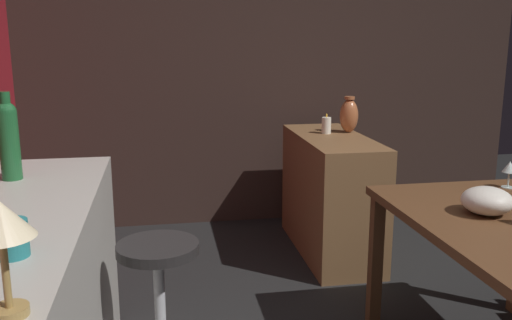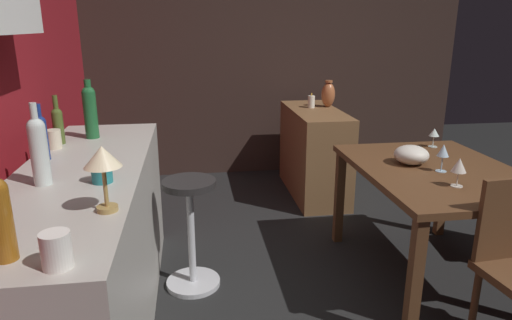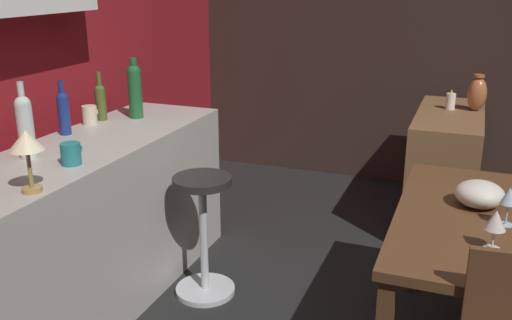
{
  "view_description": "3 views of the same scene",
  "coord_description": "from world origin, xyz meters",
  "px_view_note": "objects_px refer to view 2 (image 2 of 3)",
  "views": [
    {
      "loc": [
        -1.78,
        1.0,
        1.47
      ],
      "look_at": [
        0.27,
        0.64,
        1.01
      ],
      "focal_mm": 38.66,
      "sensor_mm": 36.0,
      "label": 1
    },
    {
      "loc": [
        -2.3,
        1.0,
        1.58
      ],
      "look_at": [
        0.04,
        0.66,
        0.87
      ],
      "focal_mm": 31.87,
      "sensor_mm": 36.0,
      "label": 2
    },
    {
      "loc": [
        -2.3,
        -0.27,
        1.73
      ],
      "look_at": [
        0.09,
        0.66,
        0.89
      ],
      "focal_mm": 39.94,
      "sensor_mm": 36.0,
      "label": 3
    }
  ],
  "objects_px": {
    "pillar_candle_tall": "(311,102)",
    "bar_stool": "(191,231)",
    "fruit_bowl": "(411,155)",
    "wine_bottle_amber": "(0,216)",
    "wine_bottle_clear": "(39,148)",
    "dining_table": "(437,182)",
    "wine_bottle_olive": "(58,123)",
    "counter_lamp": "(103,161)",
    "wine_glass_right": "(434,133)",
    "cup_white": "(56,250)",
    "wine_glass_center": "(459,166)",
    "wine_bottle_cobalt": "(41,135)",
    "wine_glass_left": "(443,151)",
    "cup_cream": "(54,139)",
    "vase_copper": "(328,94)",
    "cup_teal": "(102,171)",
    "wine_bottle_green": "(90,110)",
    "sideboard_cabinet": "(314,152)"
  },
  "relations": [
    {
      "from": "bar_stool",
      "to": "cup_cream",
      "type": "height_order",
      "value": "cup_cream"
    },
    {
      "from": "wine_glass_left",
      "to": "wine_glass_right",
      "type": "xyz_separation_m",
      "value": [
        0.54,
        -0.24,
        -0.02
      ]
    },
    {
      "from": "vase_copper",
      "to": "wine_bottle_cobalt",
      "type": "bearing_deg",
      "value": 130.54
    },
    {
      "from": "wine_bottle_amber",
      "to": "pillar_candle_tall",
      "type": "distance_m",
      "value": 3.31
    },
    {
      "from": "fruit_bowl",
      "to": "pillar_candle_tall",
      "type": "height_order",
      "value": "pillar_candle_tall"
    },
    {
      "from": "wine_glass_left",
      "to": "vase_copper",
      "type": "relative_size",
      "value": 0.66
    },
    {
      "from": "cup_white",
      "to": "wine_bottle_green",
      "type": "bearing_deg",
      "value": 7.47
    },
    {
      "from": "wine_bottle_olive",
      "to": "cup_cream",
      "type": "bearing_deg",
      "value": 178.62
    },
    {
      "from": "bar_stool",
      "to": "fruit_bowl",
      "type": "distance_m",
      "value": 1.44
    },
    {
      "from": "fruit_bowl",
      "to": "pillar_candle_tall",
      "type": "distance_m",
      "value": 1.62
    },
    {
      "from": "wine_bottle_amber",
      "to": "dining_table",
      "type": "bearing_deg",
      "value": -61.21
    },
    {
      "from": "bar_stool",
      "to": "wine_bottle_olive",
      "type": "bearing_deg",
      "value": 75.92
    },
    {
      "from": "wine_glass_center",
      "to": "cup_cream",
      "type": "xyz_separation_m",
      "value": [
        0.51,
        2.18,
        0.1
      ]
    },
    {
      "from": "bar_stool",
      "to": "vase_copper",
      "type": "height_order",
      "value": "vase_copper"
    },
    {
      "from": "wine_bottle_green",
      "to": "wine_glass_left",
      "type": "bearing_deg",
      "value": -103.22
    },
    {
      "from": "cup_teal",
      "to": "vase_copper",
      "type": "xyz_separation_m",
      "value": [
        2.17,
        -1.7,
        -0.01
      ]
    },
    {
      "from": "wine_glass_right",
      "to": "cup_white",
      "type": "bearing_deg",
      "value": 128.52
    },
    {
      "from": "wine_bottle_olive",
      "to": "pillar_candle_tall",
      "type": "height_order",
      "value": "wine_bottle_olive"
    },
    {
      "from": "wine_bottle_amber",
      "to": "wine_bottle_clear",
      "type": "bearing_deg",
      "value": 7.7
    },
    {
      "from": "wine_bottle_amber",
      "to": "vase_copper",
      "type": "relative_size",
      "value": 1.17
    },
    {
      "from": "vase_copper",
      "to": "wine_bottle_olive",
      "type": "bearing_deg",
      "value": 124.52
    },
    {
      "from": "wine_bottle_green",
      "to": "wine_bottle_cobalt",
      "type": "distance_m",
      "value": 0.49
    },
    {
      "from": "wine_glass_center",
      "to": "wine_glass_left",
      "type": "bearing_deg",
      "value": -11.95
    },
    {
      "from": "wine_bottle_cobalt",
      "to": "wine_bottle_clear",
      "type": "distance_m",
      "value": 0.42
    },
    {
      "from": "counter_lamp",
      "to": "wine_glass_right",
      "type": "bearing_deg",
      "value": -58.07
    },
    {
      "from": "cup_white",
      "to": "counter_lamp",
      "type": "height_order",
      "value": "counter_lamp"
    },
    {
      "from": "wine_glass_left",
      "to": "wine_bottle_clear",
      "type": "xyz_separation_m",
      "value": [
        -0.38,
        2.11,
        0.2
      ]
    },
    {
      "from": "wine_bottle_green",
      "to": "pillar_candle_tall",
      "type": "bearing_deg",
      "value": -53.53
    },
    {
      "from": "bar_stool",
      "to": "fruit_bowl",
      "type": "bearing_deg",
      "value": -90.27
    },
    {
      "from": "wine_bottle_olive",
      "to": "counter_lamp",
      "type": "relative_size",
      "value": 1.13
    },
    {
      "from": "pillar_candle_tall",
      "to": "bar_stool",
      "type": "bearing_deg",
      "value": 143.98
    },
    {
      "from": "wine_bottle_amber",
      "to": "cup_teal",
      "type": "xyz_separation_m",
      "value": [
        0.68,
        -0.16,
        -0.09
      ]
    },
    {
      "from": "wine_glass_center",
      "to": "fruit_bowl",
      "type": "distance_m",
      "value": 0.43
    },
    {
      "from": "wine_bottle_olive",
      "to": "wine_bottle_cobalt",
      "type": "bearing_deg",
      "value": -178.57
    },
    {
      "from": "wine_bottle_cobalt",
      "to": "pillar_candle_tall",
      "type": "bearing_deg",
      "value": -47.34
    },
    {
      "from": "dining_table",
      "to": "cup_white",
      "type": "distance_m",
      "value": 2.23
    },
    {
      "from": "dining_table",
      "to": "wine_bottle_olive",
      "type": "xyz_separation_m",
      "value": [
        0.31,
        2.25,
        0.37
      ]
    },
    {
      "from": "wine_glass_left",
      "to": "fruit_bowl",
      "type": "bearing_deg",
      "value": 31.88
    },
    {
      "from": "wine_bottle_cobalt",
      "to": "cup_teal",
      "type": "bearing_deg",
      "value": -138.44
    },
    {
      "from": "fruit_bowl",
      "to": "pillar_candle_tall",
      "type": "relative_size",
      "value": 1.53
    },
    {
      "from": "wine_bottle_cobalt",
      "to": "wine_bottle_clear",
      "type": "xyz_separation_m",
      "value": [
        -0.4,
        -0.11,
        0.03
      ]
    },
    {
      "from": "fruit_bowl",
      "to": "wine_bottle_olive",
      "type": "height_order",
      "value": "wine_bottle_olive"
    },
    {
      "from": "wine_glass_left",
      "to": "wine_bottle_cobalt",
      "type": "bearing_deg",
      "value": 89.35
    },
    {
      "from": "cup_cream",
      "to": "cup_white",
      "type": "bearing_deg",
      "value": -164.77
    },
    {
      "from": "fruit_bowl",
      "to": "cup_white",
      "type": "xyz_separation_m",
      "value": [
        -1.3,
        1.75,
        0.16
      ]
    },
    {
      "from": "cup_white",
      "to": "cup_cream",
      "type": "relative_size",
      "value": 1.02
    },
    {
      "from": "cup_teal",
      "to": "wine_glass_center",
      "type": "bearing_deg",
      "value": -85.84
    },
    {
      "from": "fruit_bowl",
      "to": "wine_bottle_clear",
      "type": "height_order",
      "value": "wine_bottle_clear"
    },
    {
      "from": "sideboard_cabinet",
      "to": "wine_glass_right",
      "type": "distance_m",
      "value": 1.32
    },
    {
      "from": "cup_white",
      "to": "cup_cream",
      "type": "bearing_deg",
      "value": 15.23
    }
  ]
}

